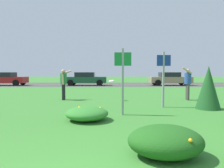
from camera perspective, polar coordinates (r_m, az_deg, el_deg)
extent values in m
plane|color=#387A2D|center=(13.49, -2.46, -2.93)|extent=(120.00, 120.00, 0.00)
cube|color=#424244|center=(25.26, -1.49, -0.10)|extent=(120.00, 8.72, 0.01)
cube|color=yellow|center=(25.26, -1.49, -0.09)|extent=(120.00, 0.16, 0.00)
ellipsoid|color=#1E5619|center=(3.78, 14.28, -14.78)|extent=(1.28, 1.05, 0.53)
sphere|color=gold|center=(3.57, 13.47, -12.29)|extent=(0.08, 0.08, 0.08)
sphere|color=gold|center=(3.68, 11.07, -11.92)|extent=(0.07, 0.07, 0.07)
sphere|color=gold|center=(3.43, 20.51, -14.13)|extent=(0.06, 0.06, 0.06)
ellipsoid|color=#337F2D|center=(6.36, -6.81, -7.95)|extent=(1.27, 1.25, 0.41)
sphere|color=yellow|center=(6.55, -7.33, -6.86)|extent=(0.06, 0.06, 0.06)
sphere|color=yellow|center=(6.38, -3.12, -6.52)|extent=(0.08, 0.08, 0.08)
sphere|color=yellow|center=(6.35, -8.88, -6.40)|extent=(0.09, 0.09, 0.09)
sphere|color=yellow|center=(6.27, -8.30, -7.06)|extent=(0.08, 0.08, 0.08)
cube|color=#93969B|center=(7.01, 2.93, 0.56)|extent=(0.07, 0.10, 2.22)
cube|color=#197F38|center=(6.99, 2.96, 6.77)|extent=(0.56, 0.03, 0.44)
cube|color=#93969B|center=(8.82, 13.75, 1.14)|extent=(0.07, 0.10, 2.26)
cube|color=navy|center=(8.80, 13.87, 6.22)|extent=(0.56, 0.03, 0.44)
cone|color=#1E5123|center=(8.97, 24.67, -0.87)|extent=(0.93, 0.93, 1.68)
cylinder|color=#287038|center=(11.17, -13.05, 1.37)|extent=(0.34, 0.34, 0.57)
sphere|color=tan|center=(11.17, -13.08, 3.35)|extent=(0.21, 0.21, 0.21)
cylinder|color=black|center=(11.30, -12.91, -2.12)|extent=(0.14, 0.14, 0.81)
cylinder|color=black|center=(11.13, -13.11, -2.20)|extent=(0.14, 0.14, 0.81)
cylinder|color=tan|center=(11.34, -12.33, 3.07)|extent=(0.54, 0.10, 0.25)
cylinder|color=tan|center=(10.98, -13.19, 1.24)|extent=(0.11, 0.09, 0.54)
cylinder|color=#2D4C9E|center=(11.49, 19.87, 1.43)|extent=(0.34, 0.34, 0.59)
sphere|color=tan|center=(11.49, 19.91, 3.39)|extent=(0.21, 0.21, 0.21)
cylinder|color=#4C4742|center=(11.45, 19.95, -2.11)|extent=(0.14, 0.14, 0.83)
cylinder|color=#4C4742|center=(11.61, 19.67, -2.04)|extent=(0.14, 0.14, 0.83)
cylinder|color=tan|center=(11.27, 19.79, 3.43)|extent=(0.52, 0.10, 0.37)
cylinder|color=tan|center=(11.67, 19.46, 1.38)|extent=(0.11, 0.09, 0.55)
cylinder|color=white|center=(10.63, -0.22, 0.86)|extent=(0.26, 0.25, 0.10)
torus|color=white|center=(10.63, -0.22, 0.82)|extent=(0.26, 0.25, 0.10)
cube|color=maroon|center=(26.02, -26.96, 1.02)|extent=(4.50, 1.82, 0.66)
cube|color=black|center=(26.05, -27.19, 2.27)|extent=(2.10, 1.64, 0.52)
cylinder|color=black|center=(26.19, -23.04, 0.48)|extent=(0.66, 0.22, 0.66)
cylinder|color=black|center=(24.56, -24.64, 0.29)|extent=(0.66, 0.22, 0.66)
cube|color=#194C2D|center=(23.43, -7.07, 1.14)|extent=(4.50, 1.82, 0.66)
cube|color=black|center=(23.43, -7.33, 2.53)|extent=(2.10, 1.64, 0.52)
cylinder|color=black|center=(24.20, -3.18, 0.53)|extent=(0.66, 0.22, 0.66)
cylinder|color=black|center=(22.42, -3.40, 0.33)|extent=(0.66, 0.22, 0.66)
cylinder|color=black|center=(24.55, -10.42, 0.52)|extent=(0.66, 0.22, 0.66)
cylinder|color=black|center=(22.80, -11.20, 0.32)|extent=(0.66, 0.22, 0.66)
cube|color=#937F60|center=(24.19, 15.50, 1.11)|extent=(4.50, 1.82, 0.66)
cube|color=black|center=(24.15, 15.29, 2.46)|extent=(2.10, 1.64, 0.52)
cylinder|color=black|center=(25.52, 18.29, 0.51)|extent=(0.66, 0.22, 0.66)
cylinder|color=black|center=(23.84, 19.66, 0.31)|extent=(0.66, 0.22, 0.66)
cylinder|color=black|center=(24.70, 11.47, 0.53)|extent=(0.66, 0.22, 0.66)
cylinder|color=black|center=(22.96, 12.38, 0.32)|extent=(0.66, 0.22, 0.66)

